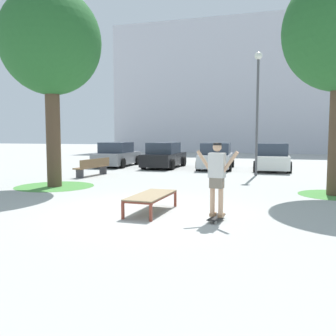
# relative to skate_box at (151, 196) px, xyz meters

# --- Properties ---
(ground_plane) EXTENTS (120.00, 120.00, 0.00)m
(ground_plane) POSITION_rel_skate_box_xyz_m (-0.31, 0.09, -0.41)
(ground_plane) COLOR #A8A8A3
(building_facade) EXTENTS (33.76, 4.00, 14.47)m
(building_facade) POSITION_rel_skate_box_xyz_m (1.49, 33.03, 6.82)
(building_facade) COLOR silver
(building_facade) RESTS_ON ground
(skate_box) EXTENTS (0.83, 1.93, 0.46)m
(skate_box) POSITION_rel_skate_box_xyz_m (0.00, 0.00, 0.00)
(skate_box) COLOR brown
(skate_box) RESTS_ON ground
(skateboard) EXTENTS (0.33, 0.82, 0.09)m
(skateboard) POSITION_rel_skate_box_xyz_m (1.73, -0.43, -0.34)
(skateboard) COLOR black
(skateboard) RESTS_ON ground
(skater) EXTENTS (1.00, 0.33, 1.69)m
(skater) POSITION_rel_skate_box_xyz_m (1.73, -0.43, 0.66)
(skater) COLOR tan
(skater) RESTS_ON skateboard
(tree_near_left) EXTENTS (3.70, 3.70, 7.33)m
(tree_near_left) POSITION_rel_skate_box_xyz_m (-5.07, 3.37, 4.90)
(tree_near_left) COLOR brown
(tree_near_left) RESTS_ON ground
(grass_patch_near_left) EXTENTS (2.95, 2.95, 0.01)m
(grass_patch_near_left) POSITION_rel_skate_box_xyz_m (-5.07, 3.37, -0.41)
(grass_patch_near_left) COLOR #47893D
(grass_patch_near_left) RESTS_ON ground
(grass_patch_near_right) EXTENTS (2.30, 2.30, 0.01)m
(grass_patch_near_right) POSITION_rel_skate_box_xyz_m (4.88, 4.24, -0.41)
(grass_patch_near_right) COLOR #47893D
(grass_patch_near_right) RESTS_ON ground
(car_grey) EXTENTS (2.04, 4.26, 1.50)m
(car_grey) POSITION_rel_skate_box_xyz_m (-6.53, 12.30, 0.28)
(car_grey) COLOR slate
(car_grey) RESTS_ON ground
(car_black) EXTENTS (1.93, 4.21, 1.50)m
(car_black) POSITION_rel_skate_box_xyz_m (-3.42, 12.21, 0.28)
(car_black) COLOR black
(car_black) RESTS_ON ground
(car_silver) EXTENTS (2.12, 4.30, 1.50)m
(car_silver) POSITION_rel_skate_box_xyz_m (-0.30, 12.25, 0.28)
(car_silver) COLOR #B7BABF
(car_silver) RESTS_ON ground
(car_white) EXTENTS (1.99, 4.23, 1.50)m
(car_white) POSITION_rel_skate_box_xyz_m (2.81, 12.26, 0.28)
(car_white) COLOR silver
(car_white) RESTS_ON ground
(park_bench) EXTENTS (0.70, 2.43, 0.83)m
(park_bench) POSITION_rel_skate_box_xyz_m (-5.37, 6.99, 0.03)
(park_bench) COLOR brown
(park_bench) RESTS_ON ground
(light_post) EXTENTS (0.36, 0.36, 5.83)m
(light_post) POSITION_rel_skate_box_xyz_m (2.09, 9.34, 3.41)
(light_post) COLOR #4C4C51
(light_post) RESTS_ON ground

